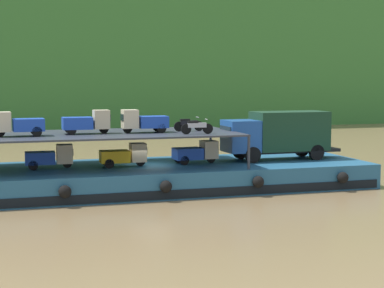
{
  "coord_description": "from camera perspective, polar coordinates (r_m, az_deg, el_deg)",
  "views": [
    {
      "loc": [
        -8.74,
        -37.5,
        6.7
      ],
      "look_at": [
        2.75,
        0.0,
        2.7
      ],
      "focal_mm": 59.94,
      "sensor_mm": 36.0,
      "label": 1
    }
  ],
  "objects": [
    {
      "name": "mini_truck_lower_fore",
      "position": [
        39.47,
        0.38,
        -0.74
      ],
      "size": [
        2.79,
        1.3,
        1.38
      ],
      "color": "#1E47B7",
      "rests_on": "cargo_barge"
    },
    {
      "name": "mini_truck_upper_mid",
      "position": [
        36.98,
        -15.21,
        1.73
      ],
      "size": [
        2.77,
        1.25,
        1.38
      ],
      "color": "#1E47B7",
      "rests_on": "cargo_rack"
    },
    {
      "name": "hillside_far_bank",
      "position": [
        97.58,
        -12.06,
        12.41
      ],
      "size": [
        112.59,
        27.69,
        32.15
      ],
      "color": "#387533",
      "rests_on": "ground"
    },
    {
      "name": "cargo_barge",
      "position": [
        38.94,
        -3.86,
        -2.98
      ],
      "size": [
        27.2,
        8.37,
        1.5
      ],
      "color": "#23567A",
      "rests_on": "ground"
    },
    {
      "name": "motorcycle_upper_port",
      "position": [
        37.21,
        0.42,
        1.56
      ],
      "size": [
        1.9,
        0.55,
        0.87
      ],
      "color": "black",
      "rests_on": "cargo_rack"
    },
    {
      "name": "covered_lorry",
      "position": [
        41.6,
        7.7,
        0.94
      ],
      "size": [
        7.89,
        2.4,
        3.1
      ],
      "color": "#1E4C99",
      "rests_on": "cargo_barge"
    },
    {
      "name": "mini_truck_upper_fore",
      "position": [
        37.86,
        -9.33,
        1.95
      ],
      "size": [
        2.74,
        1.2,
        1.38
      ],
      "color": "#1E47B7",
      "rests_on": "cargo_rack"
    },
    {
      "name": "mini_truck_lower_aft",
      "position": [
        38.16,
        -12.53,
        -1.1
      ],
      "size": [
        2.78,
        1.27,
        1.38
      ],
      "color": "#1E47B7",
      "rests_on": "cargo_barge"
    },
    {
      "name": "cargo_rack",
      "position": [
        37.97,
        -9.49,
        0.81
      ],
      "size": [
        18.0,
        7.03,
        2.0
      ],
      "color": "#2D333D",
      "rests_on": "cargo_barge"
    },
    {
      "name": "mini_truck_lower_mid",
      "position": [
        38.18,
        -6.07,
        -0.99
      ],
      "size": [
        2.76,
        1.23,
        1.38
      ],
      "color": "gold",
      "rests_on": "cargo_barge"
    },
    {
      "name": "motorcycle_upper_centre",
      "position": [
        39.26,
        -0.31,
        1.78
      ],
      "size": [
        1.9,
        0.55,
        0.87
      ],
      "color": "black",
      "rests_on": "cargo_rack"
    },
    {
      "name": "mini_truck_upper_bow",
      "position": [
        38.28,
        -4.32,
        2.05
      ],
      "size": [
        2.74,
        1.2,
        1.38
      ],
      "color": "#1E47B7",
      "rests_on": "cargo_rack"
    },
    {
      "name": "ground_plane",
      "position": [
        39.09,
        -3.87,
        -4.06
      ],
      "size": [
        400.0,
        400.0,
        0.0
      ],
      "primitive_type": "plane",
      "color": "olive"
    }
  ]
}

